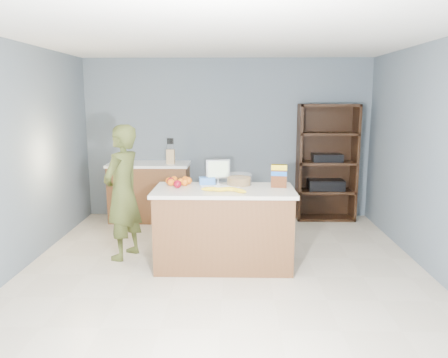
{
  "coord_description": "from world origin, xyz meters",
  "views": [
    {
      "loc": [
        0.11,
        -4.44,
        1.9
      ],
      "look_at": [
        0.0,
        0.35,
        1.0
      ],
      "focal_mm": 35.0,
      "sensor_mm": 36.0,
      "label": 1
    }
  ],
  "objects_px": {
    "counter_peninsula": "(224,231)",
    "tv": "(218,170)",
    "shelving_unit": "(326,164)",
    "person": "(123,192)",
    "cereal_box": "(279,174)"
  },
  "relations": [
    {
      "from": "counter_peninsula",
      "to": "shelving_unit",
      "type": "bearing_deg",
      "value": 52.89
    },
    {
      "from": "counter_peninsula",
      "to": "person",
      "type": "distance_m",
      "value": 1.28
    },
    {
      "from": "counter_peninsula",
      "to": "tv",
      "type": "distance_m",
      "value": 0.72
    },
    {
      "from": "person",
      "to": "counter_peninsula",
      "type": "bearing_deg",
      "value": 99.83
    },
    {
      "from": "shelving_unit",
      "to": "person",
      "type": "relative_size",
      "value": 1.13
    },
    {
      "from": "counter_peninsula",
      "to": "tv",
      "type": "relative_size",
      "value": 5.53
    },
    {
      "from": "cereal_box",
      "to": "person",
      "type": "bearing_deg",
      "value": 174.78
    },
    {
      "from": "counter_peninsula",
      "to": "shelving_unit",
      "type": "height_order",
      "value": "shelving_unit"
    },
    {
      "from": "shelving_unit",
      "to": "tv",
      "type": "bearing_deg",
      "value": -132.95
    },
    {
      "from": "counter_peninsula",
      "to": "tv",
      "type": "xyz_separation_m",
      "value": [
        -0.08,
        0.3,
        0.64
      ]
    },
    {
      "from": "counter_peninsula",
      "to": "shelving_unit",
      "type": "relative_size",
      "value": 0.87
    },
    {
      "from": "counter_peninsula",
      "to": "tv",
      "type": "bearing_deg",
      "value": 104.15
    },
    {
      "from": "shelving_unit",
      "to": "cereal_box",
      "type": "xyz_separation_m",
      "value": [
        -0.93,
        -1.97,
        0.19
      ]
    },
    {
      "from": "tv",
      "to": "cereal_box",
      "type": "bearing_deg",
      "value": -17.78
    },
    {
      "from": "person",
      "to": "shelving_unit",
      "type": "bearing_deg",
      "value": 144.71
    }
  ]
}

